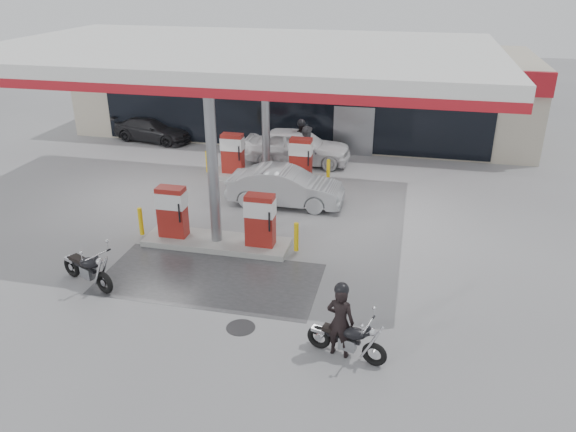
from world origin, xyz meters
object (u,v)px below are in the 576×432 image
biker_walking (301,143)px  parked_car_right (476,137)px  biker_main (340,322)px  parked_motorcycle (88,270)px  sedan_white (298,146)px  parked_car_left (153,129)px  attendant (307,150)px  main_motorcycle (348,340)px  hatchback_silver (285,187)px  pump_island_far (266,162)px  pump_island_near (216,224)px

biker_walking → parked_car_right: bearing=30.0°
biker_main → parked_car_right: (4.06, 16.46, -0.26)m
parked_motorcycle → parked_car_right: parked_car_right is taller
sedan_white → parked_car_left: (-7.60, 1.80, -0.20)m
attendant → parked_car_left: attendant is taller
main_motorcycle → biker_walking: (-3.65, 12.71, 0.49)m
main_motorcycle → biker_walking: bearing=120.6°
biker_main → attendant: bearing=-64.2°
main_motorcycle → parked_car_right: size_ratio=0.43×
parked_motorcycle → biker_walking: 11.76m
parked_motorcycle → parked_car_right: size_ratio=0.45×
attendant → parked_car_left: bearing=54.5°
main_motorcycle → biker_main: biker_main is taller
hatchback_silver → biker_walking: biker_walking is taller
parked_car_right → sedan_white: bearing=132.2°
parked_motorcycle → biker_main: bearing=12.1°
biker_main → attendant: (-2.96, 11.46, 0.14)m
attendant → hatchback_silver: (-0.12, -3.40, -0.32)m
pump_island_far → sedan_white: 2.35m
pump_island_far → parked_car_left: size_ratio=1.29×
main_motorcycle → biker_walking: size_ratio=1.00×
pump_island_near → attendant: attendant is taller
pump_island_far → hatchback_silver: pump_island_far is taller
parked_car_right → attendant: bearing=141.3°
main_motorcycle → parked_motorcycle: 7.31m
parked_car_right → pump_island_far: bearing=141.1°
hatchback_silver → main_motorcycle: bearing=-158.0°
pump_island_near → sedan_white: bearing=84.4°
main_motorcycle → parked_motorcycle: bearing=-177.1°
main_motorcycle → biker_walking: biker_walking is taller
main_motorcycle → hatchback_silver: 8.75m
pump_island_near → parked_car_left: pump_island_near is taller
parked_motorcycle → attendant: 10.80m
parked_motorcycle → parked_car_left: (-4.24, 13.01, 0.11)m
pump_island_far → biker_walking: bearing=66.4°
pump_island_far → parked_car_left: (-6.79, 4.00, -0.13)m
biker_main → sedan_white: biker_main is taller
pump_island_near → hatchback_silver: 3.84m
biker_main → parked_car_right: biker_main is taller
pump_island_far → sedan_white: size_ratio=1.13×
pump_island_near → biker_main: 6.28m
sedan_white → biker_walking: bearing=-92.8°
biker_main → parked_motorcycle: bearing=-0.4°
biker_main → parked_motorcycle: biker_main is taller
sedan_white → hatchback_silver: (0.52, -4.60, -0.09)m
hatchback_silver → parked_car_left: bearing=51.8°
biker_walking → parked_motorcycle: bearing=-104.2°
hatchback_silver → pump_island_far: bearing=29.1°
parked_car_left → biker_main: bearing=-131.6°
hatchback_silver → parked_car_left: size_ratio=1.04×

